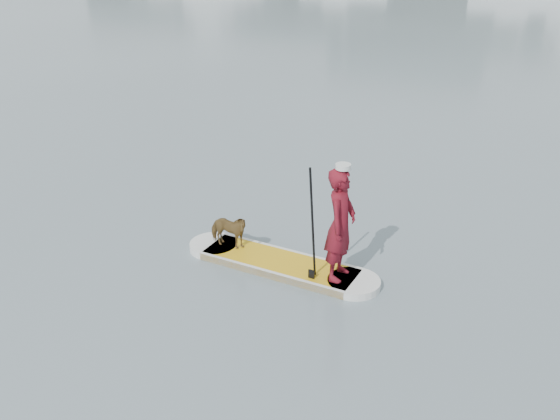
% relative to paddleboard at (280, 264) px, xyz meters
% --- Properties ---
extents(paddleboard, '(3.30, 0.83, 0.12)m').
position_rel_paddleboard_xyz_m(paddleboard, '(0.00, 0.00, 0.00)').
color(paddleboard, gold).
rests_on(paddleboard, ground).
extents(paddler, '(0.45, 0.66, 1.73)m').
position_rel_paddleboard_xyz_m(paddler, '(0.99, -0.01, 0.93)').
color(paddler, maroon).
rests_on(paddler, paddleboard).
extents(white_cap, '(0.22, 0.22, 0.07)m').
position_rel_paddleboard_xyz_m(white_cap, '(0.99, -0.01, 1.83)').
color(white_cap, silver).
rests_on(white_cap, paddler).
extents(dog, '(0.72, 0.36, 0.60)m').
position_rel_paddleboard_xyz_m(dog, '(-0.95, 0.01, 0.36)').
color(dog, brown).
rests_on(dog, paddleboard).
extents(paddle, '(0.10, 0.30, 2.00)m').
position_rel_paddleboard_xyz_m(paddle, '(0.66, -0.26, 0.74)').
color(paddle, black).
rests_on(paddle, ground).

